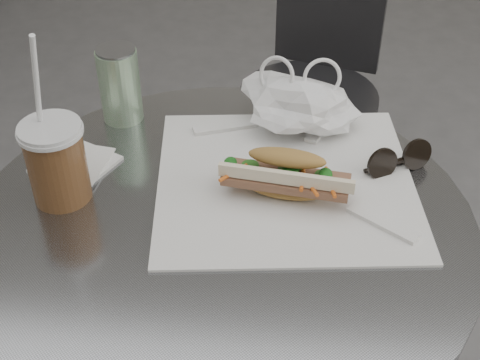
# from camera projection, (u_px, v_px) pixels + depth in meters

# --- Properties ---
(cafe_table) EXTENTS (0.76, 0.76, 0.74)m
(cafe_table) POSITION_uv_depth(u_px,v_px,m) (224.00, 336.00, 1.17)
(cafe_table) COLOR slate
(cafe_table) RESTS_ON ground
(chair_far) EXTENTS (0.38, 0.41, 0.72)m
(chair_far) POSITION_uv_depth(u_px,v_px,m) (309.00, 128.00, 1.92)
(chair_far) COLOR #2E2E31
(chair_far) RESTS_ON ground
(sandwich_paper) EXTENTS (0.45, 0.43, 0.00)m
(sandwich_paper) POSITION_uv_depth(u_px,v_px,m) (285.00, 181.00, 1.06)
(sandwich_paper) COLOR white
(sandwich_paper) RESTS_ON cafe_table
(banh_mi) EXTENTS (0.25, 0.12, 0.08)m
(banh_mi) POSITION_uv_depth(u_px,v_px,m) (286.00, 175.00, 1.01)
(banh_mi) COLOR #B38843
(banh_mi) RESTS_ON sandwich_paper
(iced_coffee) EXTENTS (0.10, 0.10, 0.28)m
(iced_coffee) POSITION_uv_depth(u_px,v_px,m) (56.00, 161.00, 0.99)
(iced_coffee) COLOR brown
(iced_coffee) RESTS_ON cafe_table
(sunglasses) EXTENTS (0.11, 0.08, 0.05)m
(sunglasses) POSITION_uv_depth(u_px,v_px,m) (398.00, 161.00, 1.07)
(sunglasses) COLOR black
(sunglasses) RESTS_ON cafe_table
(plastic_bag) EXTENTS (0.21, 0.17, 0.09)m
(plastic_bag) POSITION_uv_depth(u_px,v_px,m) (297.00, 107.00, 1.15)
(plastic_bag) COLOR white
(plastic_bag) RESTS_ON cafe_table
(napkin_stack) EXTENTS (0.15, 0.15, 0.01)m
(napkin_stack) POSITION_uv_depth(u_px,v_px,m) (75.00, 164.00, 1.09)
(napkin_stack) COLOR white
(napkin_stack) RESTS_ON cafe_table
(drink_can) EXTENTS (0.07, 0.07, 0.14)m
(drink_can) POSITION_uv_depth(u_px,v_px,m) (120.00, 85.00, 1.16)
(drink_can) COLOR #5F9F5C
(drink_can) RESTS_ON cafe_table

